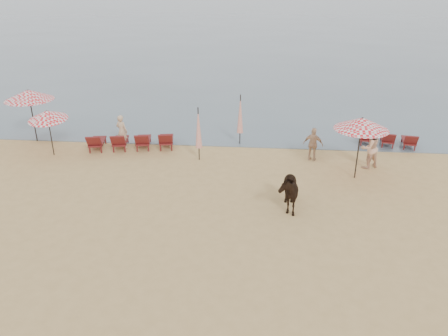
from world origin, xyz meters
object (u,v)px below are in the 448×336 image
object	(u,v)px
lounger_cluster_left	(131,140)
beachgoer_right_a	(370,148)
lounger_cluster_right	(388,139)
cow	(286,189)
umbrella_open_left_a	(29,95)
umbrella_open_left_b	(47,115)
beachgoer_right_b	(313,144)
umbrella_closed_left	(240,114)
beachgoer_left	(122,131)
umbrella_open_right	(362,124)
umbrella_closed_right	(198,128)

from	to	relation	value
lounger_cluster_left	beachgoer_right_a	world-z (taller)	beachgoer_right_a
lounger_cluster_right	cow	size ratio (longest dim) A/B	1.57
umbrella_open_left_a	beachgoer_right_a	distance (m)	16.45
lounger_cluster_right	umbrella_open_left_a	world-z (taller)	umbrella_open_left_a
umbrella_open_left_a	umbrella_open_left_b	distance (m)	2.47
cow	beachgoer_right_b	distance (m)	4.83
lounger_cluster_right	lounger_cluster_left	bearing A→B (deg)	-162.77
beachgoer_right_a	beachgoer_right_b	xyz separation A→B (m)	(-2.37, 0.60, -0.16)
beachgoer_right_a	beachgoer_right_b	bearing A→B (deg)	-41.27
umbrella_open_left_b	umbrella_closed_left	size ratio (longest dim) A/B	0.89
umbrella_open_left_a	umbrella_closed_left	xyz separation A→B (m)	(10.45, 0.46, -0.85)
umbrella_open_left_a	beachgoer_left	world-z (taller)	umbrella_open_left_a
lounger_cluster_right	umbrella_open_right	world-z (taller)	umbrella_open_right
cow	beachgoer_right_b	bearing A→B (deg)	68.05
umbrella_open_left_b	beachgoer_right_b	bearing A→B (deg)	1.51
umbrella_closed_right	umbrella_open_left_b	bearing A→B (deg)	-179.80
cow	umbrella_closed_right	bearing A→B (deg)	127.02
umbrella_open_right	beachgoer_right_a	bearing A→B (deg)	63.83
umbrella_open_left_b	umbrella_open_right	bearing A→B (deg)	-5.97
lounger_cluster_right	umbrella_closed_right	size ratio (longest dim) A/B	1.14
lounger_cluster_right	beachgoer_right_b	distance (m)	4.46
umbrella_open_right	beachgoer_left	world-z (taller)	umbrella_open_right
beachgoer_right_b	lounger_cluster_left	bearing A→B (deg)	13.26
umbrella_open_left_a	umbrella_open_right	xyz separation A→B (m)	(15.52, -3.05, -0.01)
umbrella_closed_right	beachgoer_right_b	xyz separation A→B (m)	(5.21, 0.41, -0.77)
beachgoer_right_a	beachgoer_right_b	world-z (taller)	beachgoer_right_a
beachgoer_left	beachgoer_right_a	size ratio (longest dim) A/B	0.88
cow	beachgoer_left	world-z (taller)	beachgoer_left
lounger_cluster_right	umbrella_open_right	xyz separation A→B (m)	(-2.27, -3.89, 2.01)
umbrella_open_right	lounger_cluster_left	bearing A→B (deg)	173.74
beachgoer_right_b	umbrella_open_left_a	bearing A→B (deg)	12.07
lounger_cluster_left	umbrella_closed_right	distance (m)	3.80
lounger_cluster_left	beachgoer_left	xyz separation A→B (m)	(-0.50, 0.21, 0.38)
umbrella_open_left_a	lounger_cluster_right	bearing A→B (deg)	-20.57
umbrella_open_left_a	beachgoer_right_a	world-z (taller)	umbrella_open_left_a
lounger_cluster_left	umbrella_closed_left	distance (m)	5.49
lounger_cluster_right	umbrella_open_left_a	xyz separation A→B (m)	(-17.80, -0.84, 2.02)
umbrella_closed_left	cow	size ratio (longest dim) A/B	1.41
beachgoer_right_a	umbrella_open_left_a	bearing A→B (deg)	-33.76
lounger_cluster_left	umbrella_closed_right	world-z (taller)	umbrella_closed_right
umbrella_open_left_a	beachgoer_left	xyz separation A→B (m)	(4.70, -0.46, -1.59)
lounger_cluster_right	beachgoer_right_a	size ratio (longest dim) A/B	1.52
beachgoer_right_a	umbrella_open_right	bearing A→B (deg)	29.98
umbrella_open_right	beachgoer_right_b	distance (m)	2.89
umbrella_open_left_b	beachgoer_right_b	xyz separation A→B (m)	(12.20, 0.43, -1.18)
lounger_cluster_right	umbrella_open_left_b	size ratio (longest dim) A/B	1.26
umbrella_closed_left	cow	xyz separation A→B (m)	(2.04, -6.38, -0.81)
cow	beachgoer_left	size ratio (longest dim) A/B	1.10
lounger_cluster_left	beachgoer_right_a	distance (m)	11.15
umbrella_open_left_a	beachgoer_right_a	xyz separation A→B (m)	(16.27, -1.90, -1.48)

